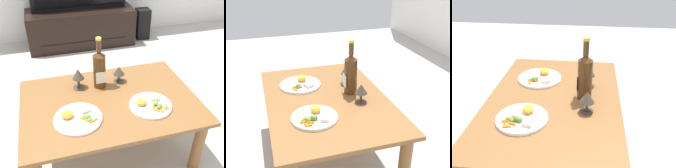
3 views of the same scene
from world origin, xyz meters
TOP-DOWN VIEW (x-y plane):
  - ground_plane at (0.00, 0.00)m, footprint 6.40×6.40m
  - dining_table at (0.00, 0.00)m, footprint 1.12×0.76m
  - tv_stand at (0.12, 1.82)m, footprint 1.30×0.48m
  - floor_speaker at (0.94, 1.79)m, footprint 0.18×0.18m
  - wine_bottle at (-0.02, 0.17)m, footprint 0.08×0.09m
  - goblet_left at (-0.17, 0.19)m, footprint 0.08×0.08m
  - goblet_right at (0.12, 0.19)m, footprint 0.08×0.08m
  - dinner_plate_left at (-0.23, -0.13)m, footprint 0.29×0.29m
  - dinner_plate_right at (0.23, -0.13)m, footprint 0.27×0.27m

SIDE VIEW (x-z plane):
  - ground_plane at x=0.00m, z-range 0.00..0.00m
  - floor_speaker at x=0.94m, z-range 0.00..0.40m
  - tv_stand at x=0.12m, z-range 0.00..0.45m
  - dining_table at x=0.00m, z-range 0.15..0.58m
  - dinner_plate_left at x=-0.23m, z-range 0.42..0.48m
  - dinner_plate_right at x=0.23m, z-range 0.43..0.47m
  - goblet_right at x=0.12m, z-range 0.46..0.58m
  - goblet_left at x=-0.17m, z-range 0.46..0.61m
  - wine_bottle at x=-0.02m, z-range 0.40..0.76m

